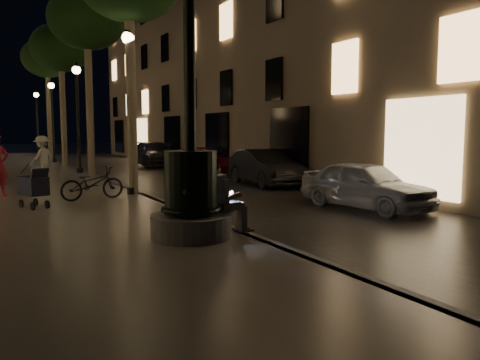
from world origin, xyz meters
TOP-DOWN VIEW (x-y plane):
  - ground at (0.00, 15.00)m, footprint 120.00×120.00m
  - cobble_lane at (3.00, 15.00)m, footprint 6.00×45.00m
  - curb_strip at (0.00, 15.00)m, footprint 0.25×45.00m
  - building_right at (10.00, 18.00)m, footprint 8.00×36.00m
  - fountain_lamppost at (-1.00, 2.00)m, footprint 1.40×1.40m
  - seated_man_laptop at (-0.39, 2.00)m, footprint 0.92×0.31m
  - tree_second at (-0.20, 14.00)m, footprint 3.00×3.00m
  - tree_third at (-0.30, 20.00)m, footprint 3.00×3.00m
  - tree_far at (-0.22, 26.00)m, footprint 3.00×3.00m
  - lamp_curb_a at (-0.30, 8.00)m, footprint 0.36×0.36m
  - lamp_curb_b at (-0.30, 16.00)m, footprint 0.36×0.36m
  - lamp_curb_c at (-0.30, 24.00)m, footprint 0.36×0.36m
  - lamp_curb_d at (-0.30, 32.00)m, footprint 0.36×0.36m
  - stroller at (-3.06, 6.65)m, footprint 0.67×1.05m
  - car_front at (4.61, 3.60)m, footprint 1.87×3.86m
  - car_second at (5.20, 9.46)m, footprint 1.84×4.22m
  - car_third at (5.20, 15.04)m, footprint 2.41×4.65m
  - car_rear at (4.76, 20.90)m, footprint 2.23×4.91m
  - pedestrian_white at (-1.98, 14.43)m, footprint 1.21×1.15m
  - bicycle at (-1.55, 7.37)m, footprint 1.73×0.77m

SIDE VIEW (x-z plane):
  - ground at x=0.00m, z-range 0.00..0.00m
  - cobble_lane at x=3.00m, z-range 0.00..0.02m
  - curb_strip at x=0.00m, z-range 0.00..0.20m
  - car_third at x=5.20m, z-range 0.00..1.25m
  - car_front at x=4.61m, z-range 0.00..1.27m
  - bicycle at x=-1.55m, z-range 0.20..1.08m
  - car_second at x=5.20m, z-range 0.00..1.35m
  - car_rear at x=4.76m, z-range 0.00..1.39m
  - stroller at x=-3.06m, z-range 0.20..1.26m
  - seated_man_laptop at x=-0.39m, z-range 0.24..1.53m
  - pedestrian_white at x=-1.98m, z-range 0.20..1.85m
  - fountain_lamppost at x=-1.00m, z-range -1.39..3.81m
  - lamp_curb_a at x=-0.30m, z-range 0.83..5.64m
  - lamp_curb_b at x=-0.30m, z-range 0.83..5.64m
  - lamp_curb_c at x=-0.30m, z-range 0.83..5.64m
  - lamp_curb_d at x=-0.30m, z-range 0.83..5.64m
  - tree_third at x=-0.30m, z-range 2.54..9.74m
  - tree_second at x=-0.20m, z-range 2.63..10.03m
  - tree_far at x=-0.22m, z-range 2.68..10.18m
  - building_right at x=10.00m, z-range 0.00..15.00m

